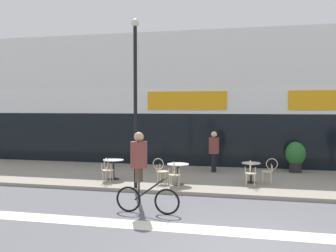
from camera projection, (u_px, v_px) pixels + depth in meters
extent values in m
plane|color=#5B5B60|center=(250.00, 252.00, 7.71)|extent=(120.00, 120.00, 0.00)
cube|color=gray|center=(255.00, 181.00, 14.75)|extent=(40.00, 5.50, 0.12)
cube|color=silver|center=(257.00, 100.00, 19.21)|extent=(40.00, 4.00, 6.32)
cube|color=black|center=(257.00, 141.00, 17.39)|extent=(38.80, 0.10, 2.40)
cube|color=white|center=(257.00, 100.00, 17.32)|extent=(39.20, 0.14, 1.20)
cube|color=orange|center=(187.00, 101.00, 17.98)|extent=(3.69, 0.08, 0.84)
cube|color=orange|center=(334.00, 100.00, 16.52)|extent=(3.69, 0.08, 0.84)
cube|color=silver|center=(251.00, 233.00, 8.83)|extent=(36.00, 0.70, 0.01)
cylinder|color=black|center=(114.00, 179.00, 14.72)|extent=(0.42, 0.42, 0.02)
cylinder|color=black|center=(114.00, 170.00, 14.71)|extent=(0.07, 0.07, 0.72)
cylinder|color=silver|center=(113.00, 160.00, 14.69)|extent=(0.77, 0.77, 0.02)
cylinder|color=black|center=(178.00, 184.00, 13.74)|extent=(0.42, 0.42, 0.02)
cylinder|color=black|center=(178.00, 175.00, 13.73)|extent=(0.07, 0.07, 0.70)
cylinder|color=silver|center=(178.00, 164.00, 13.71)|extent=(0.76, 0.76, 0.02)
cylinder|color=black|center=(251.00, 182.00, 14.05)|extent=(0.36, 0.36, 0.02)
cylinder|color=black|center=(251.00, 173.00, 14.04)|extent=(0.07, 0.07, 0.70)
cylinder|color=silver|center=(251.00, 163.00, 14.02)|extent=(0.66, 0.66, 0.02)
cylinder|color=beige|center=(108.00, 170.00, 14.17)|extent=(0.41, 0.41, 0.03)
cylinder|color=beige|center=(106.00, 175.00, 14.34)|extent=(0.03, 0.03, 0.42)
cylinder|color=beige|center=(113.00, 176.00, 14.29)|extent=(0.03, 0.03, 0.42)
cylinder|color=beige|center=(103.00, 177.00, 14.07)|extent=(0.03, 0.03, 0.42)
cylinder|color=beige|center=(110.00, 177.00, 14.01)|extent=(0.03, 0.03, 0.42)
torus|color=beige|center=(106.00, 164.00, 13.99)|extent=(0.04, 0.41, 0.41)
cylinder|color=beige|center=(102.00, 167.00, 14.03)|extent=(0.03, 0.03, 0.23)
cylinder|color=beige|center=(111.00, 167.00, 13.96)|extent=(0.03, 0.03, 0.23)
cylinder|color=beige|center=(175.00, 175.00, 13.19)|extent=(0.42, 0.42, 0.03)
cylinder|color=beige|center=(171.00, 181.00, 13.36)|extent=(0.03, 0.03, 0.42)
cylinder|color=beige|center=(179.00, 181.00, 13.31)|extent=(0.03, 0.03, 0.42)
cylinder|color=beige|center=(170.00, 182.00, 13.09)|extent=(0.03, 0.03, 0.42)
cylinder|color=beige|center=(178.00, 182.00, 13.04)|extent=(0.03, 0.03, 0.42)
torus|color=beige|center=(174.00, 168.00, 13.01)|extent=(0.05, 0.41, 0.41)
cylinder|color=beige|center=(169.00, 172.00, 13.05)|extent=(0.03, 0.03, 0.23)
cylinder|color=beige|center=(179.00, 172.00, 12.98)|extent=(0.03, 0.03, 0.23)
cylinder|color=beige|center=(163.00, 172.00, 13.85)|extent=(0.43, 0.43, 0.03)
cylinder|color=beige|center=(168.00, 177.00, 13.95)|extent=(0.03, 0.03, 0.42)
cylinder|color=beige|center=(165.00, 179.00, 13.69)|extent=(0.03, 0.03, 0.42)
cylinder|color=beige|center=(160.00, 177.00, 14.04)|extent=(0.03, 0.03, 0.42)
cylinder|color=beige|center=(158.00, 178.00, 13.77)|extent=(0.03, 0.03, 0.42)
torus|color=beige|center=(158.00, 164.00, 13.89)|extent=(0.41, 0.06, 0.41)
cylinder|color=beige|center=(160.00, 167.00, 14.06)|extent=(0.03, 0.03, 0.23)
cylinder|color=beige|center=(157.00, 168.00, 13.73)|extent=(0.03, 0.03, 0.23)
cylinder|color=beige|center=(251.00, 173.00, 13.50)|extent=(0.42, 0.42, 0.03)
cylinder|color=beige|center=(247.00, 179.00, 13.68)|extent=(0.03, 0.03, 0.42)
cylinder|color=beige|center=(255.00, 179.00, 13.60)|extent=(0.03, 0.03, 0.42)
cylinder|color=beige|center=(246.00, 180.00, 13.41)|extent=(0.03, 0.03, 0.42)
cylinder|color=beige|center=(254.00, 181.00, 13.34)|extent=(0.03, 0.03, 0.42)
torus|color=beige|center=(250.00, 166.00, 13.32)|extent=(0.05, 0.41, 0.41)
cylinder|color=beige|center=(245.00, 170.00, 13.38)|extent=(0.03, 0.03, 0.23)
cylinder|color=beige|center=(255.00, 171.00, 13.28)|extent=(0.03, 0.03, 0.23)
cylinder|color=beige|center=(267.00, 171.00, 13.91)|extent=(0.42, 0.42, 0.03)
cylinder|color=beige|center=(263.00, 178.00, 13.80)|extent=(0.03, 0.03, 0.42)
cylinder|color=beige|center=(262.00, 177.00, 14.08)|extent=(0.03, 0.03, 0.42)
cylinder|color=beige|center=(271.00, 178.00, 13.76)|extent=(0.03, 0.03, 0.42)
cylinder|color=beige|center=(270.00, 177.00, 14.03)|extent=(0.03, 0.03, 0.42)
torus|color=beige|center=(272.00, 164.00, 13.86)|extent=(0.41, 0.05, 0.41)
cylinder|color=beige|center=(272.00, 169.00, 13.70)|extent=(0.03, 0.03, 0.23)
cylinder|color=beige|center=(271.00, 167.00, 14.04)|extent=(0.03, 0.03, 0.23)
cylinder|color=#232326|center=(295.00, 167.00, 16.29)|extent=(0.51, 0.51, 0.43)
ellipsoid|color=#28662D|center=(296.00, 154.00, 16.27)|extent=(0.82, 0.82, 0.99)
cylinder|color=black|center=(135.00, 107.00, 13.08)|extent=(0.12, 0.12, 5.42)
sphere|color=beige|center=(135.00, 23.00, 12.95)|extent=(0.26, 0.26, 0.26)
torus|color=black|center=(167.00, 202.00, 10.31)|extent=(0.70, 0.08, 0.70)
torus|color=black|center=(128.00, 199.00, 10.60)|extent=(0.70, 0.08, 0.70)
cylinder|color=black|center=(149.00, 190.00, 10.43)|extent=(0.84, 0.07, 0.63)
cylinder|color=black|center=(139.00, 191.00, 10.51)|extent=(0.04, 0.04, 0.49)
cylinder|color=black|center=(165.00, 179.00, 10.30)|extent=(0.04, 0.48, 0.03)
cylinder|color=#4C3D2D|center=(140.00, 174.00, 10.57)|extent=(0.16, 0.16, 0.38)
cylinder|color=#4C3D2D|center=(138.00, 175.00, 10.40)|extent=(0.16, 0.16, 0.38)
cylinder|color=brown|center=(139.00, 155.00, 10.46)|extent=(0.47, 0.47, 0.70)
sphere|color=tan|center=(139.00, 137.00, 10.43)|extent=(0.26, 0.26, 0.26)
cylinder|color=black|center=(215.00, 162.00, 16.44)|extent=(0.18, 0.18, 0.77)
cylinder|color=black|center=(213.00, 163.00, 16.29)|extent=(0.18, 0.18, 0.77)
cylinder|color=brown|center=(214.00, 146.00, 16.33)|extent=(0.52, 0.52, 0.67)
sphere|color=beige|center=(214.00, 134.00, 16.31)|extent=(0.25, 0.25, 0.25)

